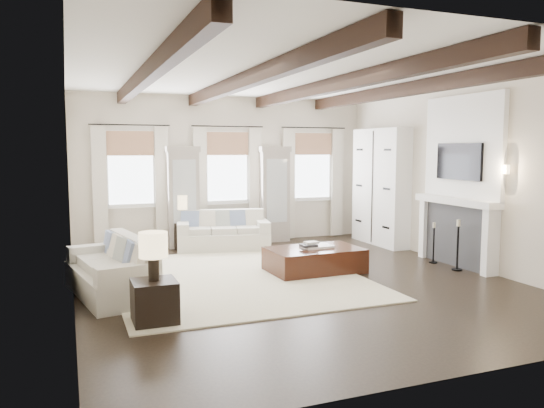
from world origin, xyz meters
name	(u,v)px	position (x,y,z in m)	size (l,w,h in m)	color
ground	(295,281)	(0.00, 0.00, 0.00)	(7.50, 7.50, 0.00)	black
room_shell	(314,159)	(0.75, 0.90, 1.89)	(6.54, 7.54, 3.22)	beige
area_rug	(236,277)	(-0.79, 0.54, 0.01)	(3.81, 4.33, 0.02)	beige
sofa_back	(223,234)	(-0.31, 3.00, 0.32)	(1.99, 1.20, 0.80)	beige
sofa_left	(115,272)	(-2.69, 0.21, 0.33)	(1.20, 2.04, 0.82)	beige
ottoman	(314,260)	(0.57, 0.47, 0.20)	(1.54, 0.96, 0.41)	black
tray	(317,246)	(0.63, 0.52, 0.43)	(0.50, 0.38, 0.04)	white
book_lower	(309,245)	(0.44, 0.44, 0.47)	(0.26, 0.20, 0.04)	#262628
book_upper	(311,242)	(0.53, 0.50, 0.50)	(0.22, 0.17, 0.03)	beige
side_table_front	(155,302)	(-2.36, -1.22, 0.26)	(0.52, 0.52, 0.52)	black
lamp_front	(153,248)	(-2.36, -1.22, 0.91)	(0.34, 0.34, 0.58)	black
side_table_back	(182,235)	(-1.08, 3.45, 0.27)	(0.36, 0.36, 0.55)	black
lamp_back	(181,204)	(-1.08, 3.45, 0.93)	(0.33, 0.33, 0.56)	black
candlestick_near	(458,249)	(2.90, -0.31, 0.36)	(0.18, 0.18, 0.87)	black
candlestick_far	(434,246)	(2.90, 0.33, 0.31)	(0.15, 0.15, 0.74)	black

